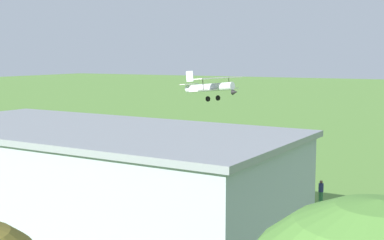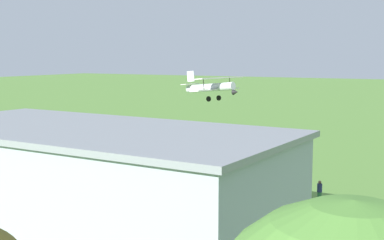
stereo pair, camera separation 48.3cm
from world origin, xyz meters
The scene contains 6 objects.
ground_plane centered at (0.00, 0.00, 0.00)m, with size 400.00×400.00×0.00m, color #568438.
hangar centered at (-3.39, 39.80, 3.42)m, with size 25.66×13.28×6.82m.
biplane centered at (4.32, 7.71, 7.47)m, with size 8.13×7.92×3.58m.
car_silver centered at (12.05, 27.01, 0.81)m, with size 1.88×4.10×1.56m.
person_crossing_taxiway centered at (-0.54, 25.70, 0.87)m, with size 0.47×0.47×1.75m.
person_by_parked_cars centered at (-13.98, 25.83, 0.89)m, with size 0.46×0.46×1.78m.
Camera 2 is at (-24.60, 65.14, 11.18)m, focal length 50.00 mm.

